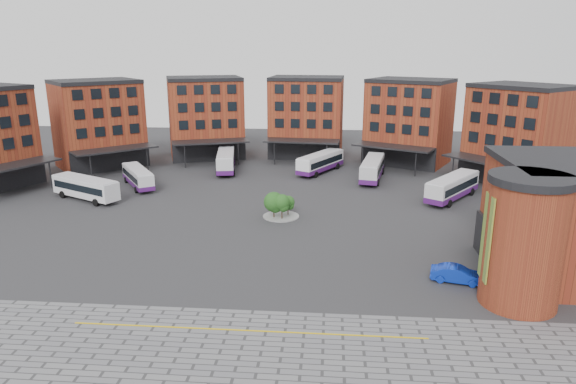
# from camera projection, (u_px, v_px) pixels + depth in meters

# --- Properties ---
(ground) EXTENTS (160.00, 160.00, 0.00)m
(ground) POSITION_uv_depth(u_px,v_px,m) (249.00, 255.00, 50.89)
(ground) COLOR #28282B
(ground) RESTS_ON ground
(yellow_line) EXTENTS (26.00, 0.15, 0.02)m
(yellow_line) POSITION_uv_depth(u_px,v_px,m) (247.00, 330.00, 37.31)
(yellow_line) COLOR gold
(yellow_line) RESTS_ON paving_zone
(main_building) EXTENTS (94.14, 42.48, 14.60)m
(main_building) POSITION_uv_depth(u_px,v_px,m) (256.00, 125.00, 85.94)
(main_building) COLOR brown
(main_building) RESTS_ON ground
(east_building) EXTENTS (17.40, 15.40, 10.60)m
(east_building) POSITION_uv_depth(u_px,v_px,m) (572.00, 223.00, 44.23)
(east_building) COLOR brown
(east_building) RESTS_ON ground
(tree_island) EXTENTS (4.40, 4.40, 3.25)m
(tree_island) POSITION_uv_depth(u_px,v_px,m) (279.00, 204.00, 61.26)
(tree_island) COLOR gray
(tree_island) RESTS_ON ground
(bus_a) EXTENTS (10.72, 7.14, 3.05)m
(bus_a) POSITION_uv_depth(u_px,v_px,m) (85.00, 187.00, 68.62)
(bus_a) COLOR silver
(bus_a) RESTS_ON ground
(bus_b) EXTENTS (7.50, 9.54, 2.81)m
(bus_b) POSITION_uv_depth(u_px,v_px,m) (138.00, 177.00, 75.04)
(bus_b) COLOR silver
(bus_b) RESTS_ON ground
(bus_c) EXTENTS (4.56, 11.92, 3.28)m
(bus_c) POSITION_uv_depth(u_px,v_px,m) (226.00, 160.00, 84.81)
(bus_c) COLOR silver
(bus_c) RESTS_ON ground
(bus_d) EXTENTS (7.63, 10.95, 3.13)m
(bus_d) POSITION_uv_depth(u_px,v_px,m) (321.00, 162.00, 83.65)
(bus_d) COLOR white
(bus_d) RESTS_ON ground
(bus_e) EXTENTS (4.71, 11.74, 3.23)m
(bus_e) POSITION_uv_depth(u_px,v_px,m) (372.00, 168.00, 79.14)
(bus_e) COLOR silver
(bus_e) RESTS_ON ground
(bus_f) EXTENTS (8.89, 10.79, 3.22)m
(bus_f) POSITION_uv_depth(u_px,v_px,m) (453.00, 187.00, 68.74)
(bus_f) COLOR silver
(bus_f) RESTS_ON ground
(blue_car) EXTENTS (4.78, 2.60, 1.49)m
(blue_car) POSITION_uv_depth(u_px,v_px,m) (457.00, 274.00, 44.82)
(blue_car) COLOR #0E2DB7
(blue_car) RESTS_ON ground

